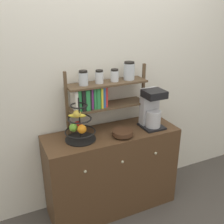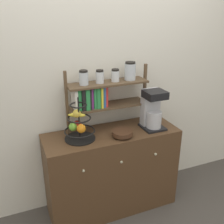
# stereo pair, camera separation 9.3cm
# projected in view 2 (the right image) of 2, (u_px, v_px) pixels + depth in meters

# --- Properties ---
(ground_plane) EXTENTS (12.00, 12.00, 0.00)m
(ground_plane) POSITION_uv_depth(u_px,v_px,m) (120.00, 219.00, 2.49)
(ground_plane) COLOR #47423D
(wall_back) EXTENTS (7.00, 0.05, 2.60)m
(wall_back) POSITION_uv_depth(u_px,v_px,m) (101.00, 74.00, 2.41)
(wall_back) COLOR silver
(wall_back) RESTS_ON ground_plane
(sideboard) EXTENTS (1.23, 0.45, 0.82)m
(sideboard) POSITION_uv_depth(u_px,v_px,m) (112.00, 171.00, 2.52)
(sideboard) COLOR #4C331E
(sideboard) RESTS_ON ground_plane
(coffee_maker) EXTENTS (0.20, 0.21, 0.37)m
(coffee_maker) POSITION_uv_depth(u_px,v_px,m) (152.00, 109.00, 2.41)
(coffee_maker) COLOR black
(coffee_maker) RESTS_ON sideboard
(fruit_stand) EXTENTS (0.26, 0.26, 0.38)m
(fruit_stand) POSITION_uv_depth(u_px,v_px,m) (79.00, 126.00, 2.21)
(fruit_stand) COLOR black
(fruit_stand) RESTS_ON sideboard
(wooden_bowl) EXTENTS (0.18, 0.18, 0.05)m
(wooden_bowl) POSITION_uv_depth(u_px,v_px,m) (122.00, 133.00, 2.29)
(wooden_bowl) COLOR #422819
(wooden_bowl) RESTS_ON sideboard
(shelf_hutch) EXTENTS (0.78, 0.20, 0.60)m
(shelf_hutch) POSITION_uv_depth(u_px,v_px,m) (101.00, 91.00, 2.32)
(shelf_hutch) COLOR brown
(shelf_hutch) RESTS_ON sideboard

